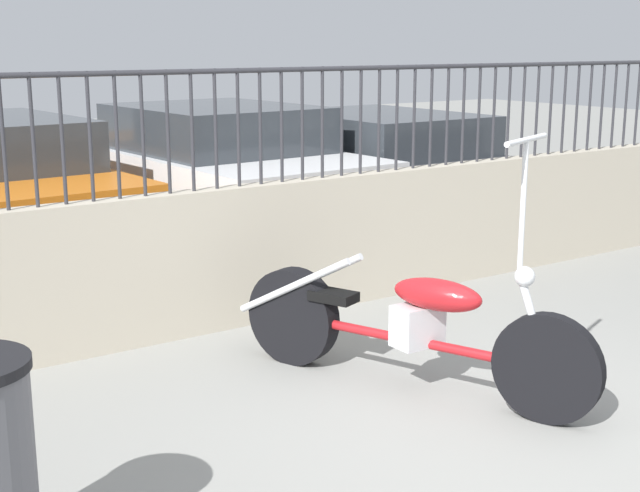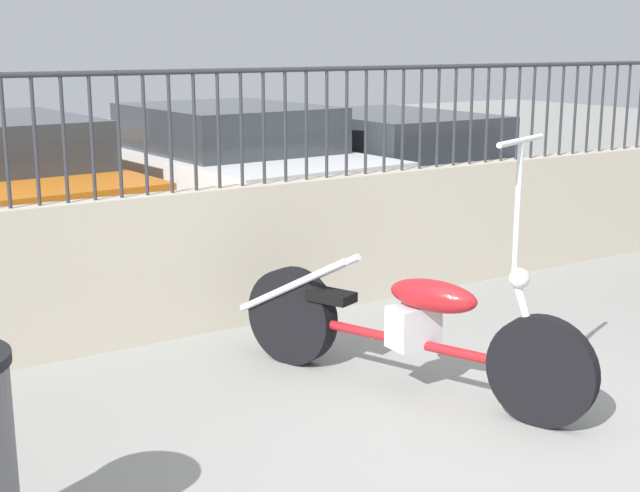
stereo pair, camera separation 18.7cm
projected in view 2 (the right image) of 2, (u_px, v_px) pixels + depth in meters
ground_plane at (498, 460)px, 4.33m from camera, size 40.00×40.00×0.00m
low_wall at (244, 255)px, 6.34m from camera, size 9.35×0.18×1.00m
fence_railing at (241, 109)px, 6.11m from camera, size 9.35×0.04×0.81m
motorcycle_red at (389, 324)px, 5.17m from camera, size 1.00×2.20×1.52m
car_white at (220, 170)px, 9.11m from camera, size 1.99×4.22×1.37m
car_dark_grey at (383, 165)px, 9.98m from camera, size 1.84×4.61×1.22m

